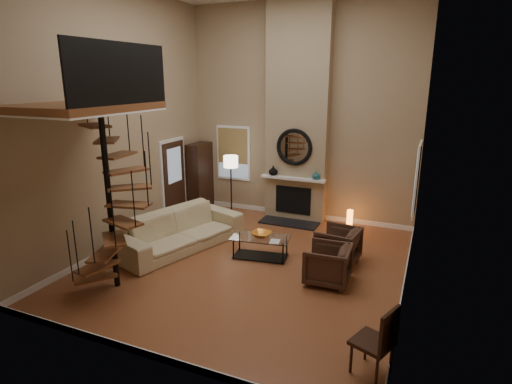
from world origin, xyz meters
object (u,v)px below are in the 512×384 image
at_px(floor_lamp, 231,167).
at_px(side_chair, 379,339).
at_px(armchair_far, 331,265).
at_px(coffee_table, 260,245).
at_px(hutch, 200,176).
at_px(sofa, 180,230).
at_px(accent_lamp, 350,220).
at_px(armchair_near, 341,246).

height_order(floor_lamp, side_chair, floor_lamp).
relative_size(armchair_far, coffee_table, 0.62).
height_order(hutch, coffee_table, hutch).
height_order(sofa, floor_lamp, floor_lamp).
distance_m(floor_lamp, side_chair, 6.51).
relative_size(armchair_far, accent_lamp, 1.52).
bearing_deg(coffee_table, floor_lamp, 129.84).
xyz_separation_m(sofa, side_chair, (4.57, -2.54, 0.13)).
distance_m(hutch, sofa, 2.90).
height_order(armchair_near, coffee_table, armchair_near).
relative_size(hutch, coffee_table, 1.45).
relative_size(hutch, side_chair, 1.90).
bearing_deg(accent_lamp, hutch, 178.67).
bearing_deg(side_chair, sofa, 150.95).
bearing_deg(floor_lamp, side_chair, -47.05).
height_order(accent_lamp, side_chair, side_chair).
distance_m(coffee_table, floor_lamp, 2.83).
height_order(hutch, sofa, hutch).
xyz_separation_m(hutch, armchair_far, (4.50, -2.98, -0.60)).
bearing_deg(armchair_far, armchair_near, 178.90).
xyz_separation_m(sofa, armchair_far, (3.46, -0.33, -0.04)).
bearing_deg(sofa, armchair_near, -61.95).
bearing_deg(hutch, floor_lamp, -21.06).
distance_m(hutch, side_chair, 7.65).
xyz_separation_m(armchair_near, side_chair, (1.13, -3.16, 0.17)).
bearing_deg(armchair_near, accent_lamp, -166.90).
height_order(armchair_far, coffee_table, armchair_far).
relative_size(armchair_far, floor_lamp, 0.47).
xyz_separation_m(armchair_near, floor_lamp, (-3.26, 1.56, 1.06)).
bearing_deg(floor_lamp, armchair_far, -37.41).
relative_size(sofa, armchair_near, 3.58).
distance_m(armchair_far, floor_lamp, 4.27).
height_order(armchair_far, side_chair, side_chair).
bearing_deg(sofa, armchair_far, -77.65).
height_order(armchair_near, accent_lamp, armchair_near).
distance_m(sofa, floor_lamp, 2.42).
distance_m(armchair_far, side_chair, 2.48).
height_order(coffee_table, side_chair, side_chair).
bearing_deg(accent_lamp, coffee_table, -120.62).
bearing_deg(armchair_near, side_chair, 26.88).
bearing_deg(hutch, armchair_far, -33.53).
xyz_separation_m(armchair_far, coffee_table, (-1.62, 0.52, -0.07)).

